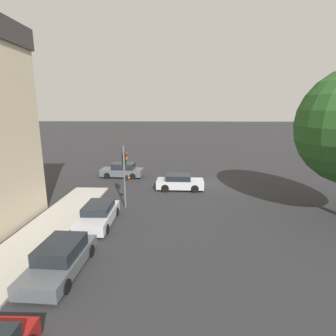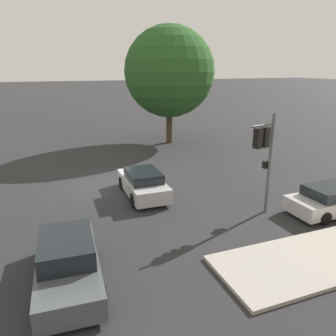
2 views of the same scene
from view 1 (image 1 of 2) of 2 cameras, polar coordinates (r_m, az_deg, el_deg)
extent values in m
plane|color=#28282B|center=(26.99, 7.53, -3.42)|extent=(300.00, 300.00, 0.00)
cylinder|color=#515456|center=(19.95, -9.46, -2.07)|extent=(0.14, 0.14, 4.80)
cylinder|color=#515456|center=(20.26, -9.66, 3.64)|extent=(0.39, 1.40, 0.10)
cube|color=black|center=(20.12, -9.61, 1.99)|extent=(0.36, 0.36, 0.90)
sphere|color=#590F0F|center=(20.07, -9.09, 2.85)|extent=(0.20, 0.20, 0.20)
sphere|color=#99660F|center=(20.12, -9.06, 2.01)|extent=(0.20, 0.20, 0.20)
sphere|color=#0F511E|center=(20.18, -9.04, 1.17)|extent=(0.20, 0.20, 0.20)
cube|color=black|center=(20.58, -9.61, 2.22)|extent=(0.36, 0.36, 0.90)
sphere|color=red|center=(20.53, -9.11, 3.06)|extent=(0.20, 0.20, 0.20)
sphere|color=#99660F|center=(20.58, -9.08, 2.24)|extent=(0.20, 0.20, 0.20)
sphere|color=#0F511E|center=(20.64, -9.05, 1.42)|extent=(0.20, 0.20, 0.20)
cube|color=black|center=(19.96, -8.94, -2.17)|extent=(0.29, 0.39, 0.35)
sphere|color=orange|center=(19.96, -8.54, -2.15)|extent=(0.18, 0.18, 0.18)
cube|color=#B7B7BC|center=(24.77, 2.64, -3.41)|extent=(4.41, 1.95, 0.75)
cube|color=black|center=(24.61, 2.25, -2.02)|extent=(2.31, 1.68, 0.49)
cylinder|color=black|center=(25.69, 5.70, -3.38)|extent=(0.71, 0.23, 0.71)
cylinder|color=black|center=(24.01, 5.86, -4.52)|extent=(0.71, 0.23, 0.71)
cylinder|color=black|center=(25.72, -0.36, -3.29)|extent=(0.71, 0.23, 0.71)
cylinder|color=black|center=(24.04, -0.64, -4.43)|extent=(0.71, 0.23, 0.71)
cube|color=#4C5156|center=(29.82, -9.98, -0.87)|extent=(4.70, 2.17, 0.75)
cube|color=black|center=(29.62, -9.69, 0.43)|extent=(2.48, 1.81, 0.64)
cylinder|color=black|center=(29.45, -13.10, -1.63)|extent=(0.68, 0.26, 0.66)
cylinder|color=black|center=(31.11, -12.05, -0.83)|extent=(0.68, 0.26, 0.66)
cylinder|color=black|center=(28.67, -7.70, -1.80)|extent=(0.68, 0.26, 0.66)
cylinder|color=black|center=(30.37, -6.92, -0.96)|extent=(0.68, 0.26, 0.66)
cube|color=#B7B7BC|center=(18.09, -14.95, -10.19)|extent=(1.97, 4.54, 0.69)
cube|color=black|center=(18.04, -14.89, -8.26)|extent=(1.71, 2.37, 0.48)
cylinder|color=black|center=(16.71, -13.26, -12.83)|extent=(0.23, 0.60, 0.60)
cylinder|color=black|center=(17.24, -19.14, -12.40)|extent=(0.23, 0.60, 0.60)
cylinder|color=black|center=(19.20, -11.15, -9.31)|extent=(0.23, 0.60, 0.60)
cylinder|color=black|center=(19.66, -16.30, -9.06)|extent=(0.23, 0.60, 0.60)
cube|color=#4C5156|center=(13.77, -22.42, -18.52)|extent=(2.06, 4.56, 0.61)
cube|color=black|center=(13.62, -22.29, -15.91)|extent=(1.76, 2.39, 0.63)
cylinder|color=black|center=(12.46, -21.39, -22.91)|extent=(0.24, 0.63, 0.62)
cylinder|color=black|center=(13.27, -28.95, -21.31)|extent=(0.24, 0.63, 0.62)
cylinder|color=black|center=(14.61, -16.53, -16.90)|extent=(0.24, 0.63, 0.62)
cylinder|color=black|center=(15.31, -23.12, -16.00)|extent=(0.24, 0.63, 0.62)
camera|label=2|loc=(32.79, -27.24, 10.14)|focal=35.00mm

